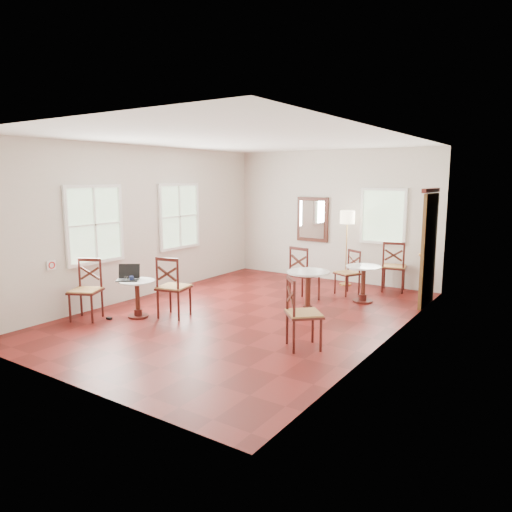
{
  "coord_description": "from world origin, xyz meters",
  "views": [
    {
      "loc": [
        4.63,
        -6.62,
        2.38
      ],
      "look_at": [
        0.0,
        0.3,
        1.0
      ],
      "focal_mm": 33.27,
      "sensor_mm": 36.0,
      "label": 1
    }
  ],
  "objects_px": {
    "cafe_table_near": "(137,295)",
    "chair_mid_a": "(304,274)",
    "laptop": "(128,276)",
    "chair_near_a": "(173,287)",
    "navy_mug": "(132,279)",
    "chair_near_b": "(86,290)",
    "cafe_table_back": "(363,280)",
    "mouse": "(136,279)",
    "chair_back_b": "(348,273)",
    "chair_back_a": "(394,266)",
    "power_adapter": "(109,318)",
    "floor_lamp": "(347,222)",
    "cafe_table_mid": "(308,288)",
    "water_glass": "(126,279)",
    "chair_mid_b": "(302,313)"
  },
  "relations": [
    {
      "from": "water_glass",
      "to": "power_adapter",
      "type": "bearing_deg",
      "value": -142.12
    },
    {
      "from": "chair_mid_b",
      "to": "chair_back_b",
      "type": "distance_m",
      "value": 3.37
    },
    {
      "from": "chair_back_b",
      "to": "power_adapter",
      "type": "distance_m",
      "value": 4.75
    },
    {
      "from": "floor_lamp",
      "to": "mouse",
      "type": "distance_m",
      "value": 4.81
    },
    {
      "from": "chair_back_a",
      "to": "floor_lamp",
      "type": "relative_size",
      "value": 0.65
    },
    {
      "from": "cafe_table_near",
      "to": "chair_mid_a",
      "type": "xyz_separation_m",
      "value": [
        1.84,
        2.57,
        0.14
      ]
    },
    {
      "from": "cafe_table_near",
      "to": "laptop",
      "type": "xyz_separation_m",
      "value": [
        -0.17,
        -0.03,
        0.31
      ]
    },
    {
      "from": "chair_near_a",
      "to": "chair_mid_a",
      "type": "distance_m",
      "value": 2.6
    },
    {
      "from": "navy_mug",
      "to": "power_adapter",
      "type": "bearing_deg",
      "value": -130.08
    },
    {
      "from": "chair_near_b",
      "to": "power_adapter",
      "type": "relative_size",
      "value": 10.74
    },
    {
      "from": "cafe_table_near",
      "to": "chair_near_b",
      "type": "bearing_deg",
      "value": -138.88
    },
    {
      "from": "cafe_table_near",
      "to": "laptop",
      "type": "distance_m",
      "value": 0.35
    },
    {
      "from": "chair_back_a",
      "to": "chair_mid_a",
      "type": "bearing_deg",
      "value": 42.22
    },
    {
      "from": "floor_lamp",
      "to": "power_adapter",
      "type": "xyz_separation_m",
      "value": [
        -2.27,
        -4.71,
        -1.39
      ]
    },
    {
      "from": "chair_mid_b",
      "to": "power_adapter",
      "type": "relative_size",
      "value": 10.66
    },
    {
      "from": "chair_near_a",
      "to": "laptop",
      "type": "relative_size",
      "value": 2.27
    },
    {
      "from": "chair_near_a",
      "to": "mouse",
      "type": "xyz_separation_m",
      "value": [
        -0.53,
        -0.34,
        0.13
      ]
    },
    {
      "from": "cafe_table_back",
      "to": "navy_mug",
      "type": "height_order",
      "value": "navy_mug"
    },
    {
      "from": "chair_back_a",
      "to": "chair_back_b",
      "type": "relative_size",
      "value": 1.17
    },
    {
      "from": "chair_near_b",
      "to": "chair_back_b",
      "type": "relative_size",
      "value": 1.12
    },
    {
      "from": "chair_mid_b",
      "to": "mouse",
      "type": "distance_m",
      "value": 3.09
    },
    {
      "from": "cafe_table_back",
      "to": "chair_near_b",
      "type": "bearing_deg",
      "value": -133.49
    },
    {
      "from": "chair_near_a",
      "to": "water_glass",
      "type": "height_order",
      "value": "chair_near_a"
    },
    {
      "from": "chair_back_b",
      "to": "laptop",
      "type": "xyz_separation_m",
      "value": [
        -2.53,
        -3.57,
        0.25
      ]
    },
    {
      "from": "chair_back_b",
      "to": "laptop",
      "type": "height_order",
      "value": "chair_back_b"
    },
    {
      "from": "cafe_table_back",
      "to": "chair_near_b",
      "type": "relative_size",
      "value": 0.69
    },
    {
      "from": "chair_near_a",
      "to": "chair_near_b",
      "type": "relative_size",
      "value": 1.04
    },
    {
      "from": "power_adapter",
      "to": "water_glass",
      "type": "bearing_deg",
      "value": 37.88
    },
    {
      "from": "cafe_table_mid",
      "to": "water_glass",
      "type": "height_order",
      "value": "cafe_table_mid"
    },
    {
      "from": "floor_lamp",
      "to": "chair_mid_b",
      "type": "bearing_deg",
      "value": -75.07
    },
    {
      "from": "chair_mid_b",
      "to": "mouse",
      "type": "xyz_separation_m",
      "value": [
        -3.08,
        -0.23,
        0.16
      ]
    },
    {
      "from": "chair_near_b",
      "to": "chair_back_b",
      "type": "height_order",
      "value": "chair_near_b"
    },
    {
      "from": "chair_mid_a",
      "to": "chair_near_a",
      "type": "bearing_deg",
      "value": 67.34
    },
    {
      "from": "cafe_table_near",
      "to": "power_adapter",
      "type": "relative_size",
      "value": 6.77
    },
    {
      "from": "chair_near_b",
      "to": "power_adapter",
      "type": "bearing_deg",
      "value": 1.58
    },
    {
      "from": "chair_near_a",
      "to": "navy_mug",
      "type": "distance_m",
      "value": 0.71
    },
    {
      "from": "chair_back_b",
      "to": "water_glass",
      "type": "height_order",
      "value": "chair_back_b"
    },
    {
      "from": "cafe_table_mid",
      "to": "mouse",
      "type": "relative_size",
      "value": 7.64
    },
    {
      "from": "chair_back_b",
      "to": "laptop",
      "type": "bearing_deg",
      "value": -98.94
    },
    {
      "from": "cafe_table_back",
      "to": "chair_mid_a",
      "type": "height_order",
      "value": "chair_mid_a"
    },
    {
      "from": "chair_near_b",
      "to": "cafe_table_back",
      "type": "bearing_deg",
      "value": 19.95
    },
    {
      "from": "navy_mug",
      "to": "water_glass",
      "type": "relative_size",
      "value": 1.09
    },
    {
      "from": "cafe_table_near",
      "to": "chair_near_a",
      "type": "bearing_deg",
      "value": 34.41
    },
    {
      "from": "chair_back_a",
      "to": "navy_mug",
      "type": "bearing_deg",
      "value": 41.72
    },
    {
      "from": "chair_near_a",
      "to": "navy_mug",
      "type": "relative_size",
      "value": 10.01
    },
    {
      "from": "navy_mug",
      "to": "power_adapter",
      "type": "distance_m",
      "value": 0.78
    },
    {
      "from": "cafe_table_mid",
      "to": "laptop",
      "type": "xyz_separation_m",
      "value": [
        -2.54,
        -1.77,
        0.23
      ]
    },
    {
      "from": "chair_back_a",
      "to": "mouse",
      "type": "height_order",
      "value": "chair_back_a"
    },
    {
      "from": "chair_near_a",
      "to": "chair_mid_b",
      "type": "height_order",
      "value": "chair_near_a"
    },
    {
      "from": "cafe_table_near",
      "to": "chair_back_a",
      "type": "bearing_deg",
      "value": 54.74
    }
  ]
}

